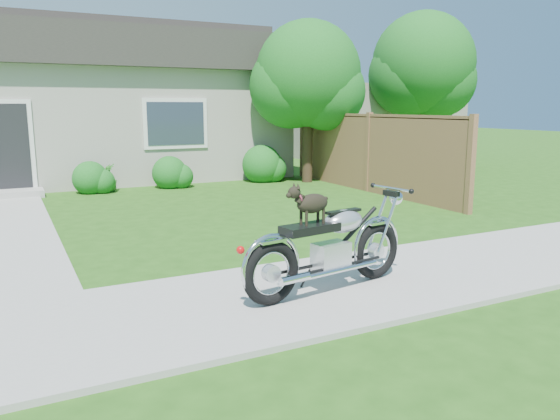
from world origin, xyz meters
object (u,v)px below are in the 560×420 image
(tree_near, at_px, (313,79))
(motorcycle_with_dog, at_px, (330,244))
(tree_far, at_px, (427,68))
(potted_plant_right, at_px, (109,178))
(house, at_px, (60,102))
(fence, at_px, (369,153))

(tree_near, xyz_separation_m, motorcycle_with_dog, (-4.40, -7.93, -2.18))
(tree_far, height_order, potted_plant_right, tree_far)
(motorcycle_with_dog, bearing_deg, tree_far, 35.38)
(motorcycle_with_dog, bearing_deg, potted_plant_right, 86.66)
(house, distance_m, potted_plant_right, 3.95)
(tree_near, xyz_separation_m, tree_far, (5.07, 1.33, 0.51))
(tree_far, bearing_deg, fence, -144.39)
(house, height_order, fence, house)
(tree_far, relative_size, motorcycle_with_dog, 2.29)
(house, bearing_deg, tree_far, -14.66)
(house, xyz_separation_m, motorcycle_with_dog, (1.53, -12.14, -1.60))
(house, relative_size, tree_near, 2.94)
(house, bearing_deg, fence, -44.74)
(tree_far, bearing_deg, tree_near, -165.30)
(house, distance_m, fence, 8.96)
(tree_near, relative_size, motorcycle_with_dog, 1.93)
(fence, bearing_deg, potted_plant_right, 153.56)
(potted_plant_right, bearing_deg, tree_near, -8.28)
(potted_plant_right, bearing_deg, tree_far, 3.14)
(potted_plant_right, relative_size, motorcycle_with_dog, 0.30)
(house, relative_size, tree_far, 2.49)
(tree_near, bearing_deg, house, 144.62)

